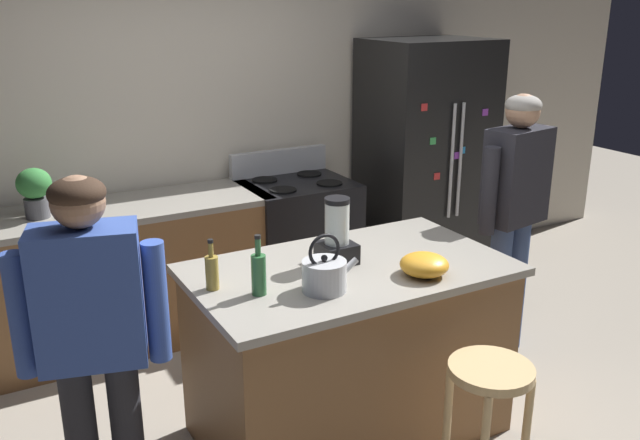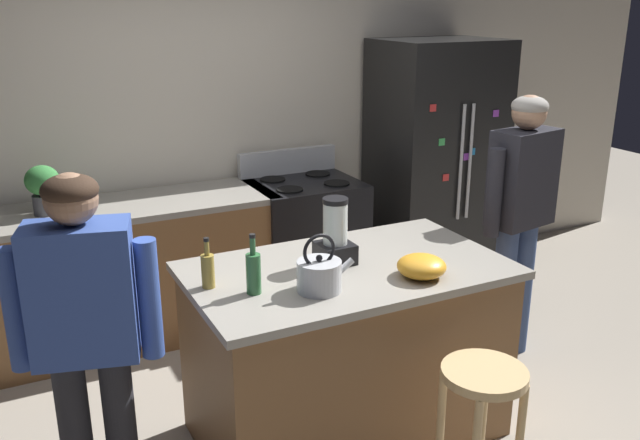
% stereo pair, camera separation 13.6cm
% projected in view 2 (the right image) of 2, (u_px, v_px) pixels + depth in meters
% --- Properties ---
extents(ground_plane, '(14.00, 14.00, 0.00)m').
position_uv_depth(ground_plane, '(345.00, 429.00, 3.59)').
color(ground_plane, '#9E9384').
extents(back_wall, '(8.00, 0.10, 2.70)m').
position_uv_depth(back_wall, '(216.00, 118.00, 4.82)').
color(back_wall, beige).
rests_on(back_wall, ground_plane).
extents(kitchen_island, '(1.55, 0.91, 0.93)m').
position_uv_depth(kitchen_island, '(346.00, 351.00, 3.44)').
color(kitchen_island, brown).
rests_on(kitchen_island, ground_plane).
extents(back_counter_run, '(2.00, 0.64, 0.93)m').
position_uv_depth(back_counter_run, '(124.00, 273.00, 4.42)').
color(back_counter_run, brown).
rests_on(back_counter_run, ground_plane).
extents(refrigerator, '(0.90, 0.73, 1.88)m').
position_uv_depth(refrigerator, '(435.00, 164.00, 5.24)').
color(refrigerator, black).
rests_on(refrigerator, ground_plane).
extents(stove_range, '(0.76, 0.65, 1.11)m').
position_uv_depth(stove_range, '(304.00, 242.00, 4.94)').
color(stove_range, black).
rests_on(stove_range, ground_plane).
extents(person_by_island_left, '(0.59, 0.32, 1.56)m').
position_uv_depth(person_by_island_left, '(86.00, 325.00, 2.67)').
color(person_by_island_left, '#26262B').
rests_on(person_by_island_left, ground_plane).
extents(person_by_sink_right, '(0.60, 0.28, 1.64)m').
position_uv_depth(person_by_sink_right, '(520.00, 204.00, 4.04)').
color(person_by_sink_right, '#384C7A').
rests_on(person_by_sink_right, ground_plane).
extents(bar_stool, '(0.36, 0.36, 0.71)m').
position_uv_depth(bar_stool, '(482.00, 404.00, 2.85)').
color(bar_stool, tan).
rests_on(bar_stool, ground_plane).
extents(potted_plant, '(0.20, 0.20, 0.30)m').
position_uv_depth(potted_plant, '(43.00, 186.00, 4.04)').
color(potted_plant, '#4C4C51').
rests_on(potted_plant, back_counter_run).
extents(blender_appliance, '(0.17, 0.17, 0.33)m').
position_uv_depth(blender_appliance, '(335.00, 236.00, 3.30)').
color(blender_appliance, black).
rests_on(blender_appliance, kitchen_island).
extents(bottle_olive_oil, '(0.07, 0.07, 0.28)m').
position_uv_depth(bottle_olive_oil, '(253.00, 272.00, 2.97)').
color(bottle_olive_oil, '#2D6638').
rests_on(bottle_olive_oil, kitchen_island).
extents(bottle_vinegar, '(0.06, 0.06, 0.24)m').
position_uv_depth(bottle_vinegar, '(208.00, 269.00, 3.04)').
color(bottle_vinegar, olive).
rests_on(bottle_vinegar, kitchen_island).
extents(mixing_bowl, '(0.23, 0.23, 0.10)m').
position_uv_depth(mixing_bowl, '(422.00, 266.00, 3.16)').
color(mixing_bowl, orange).
rests_on(mixing_bowl, kitchen_island).
extents(tea_kettle, '(0.28, 0.20, 0.27)m').
position_uv_depth(tea_kettle, '(320.00, 274.00, 3.00)').
color(tea_kettle, '#B7BABF').
rests_on(tea_kettle, kitchen_island).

